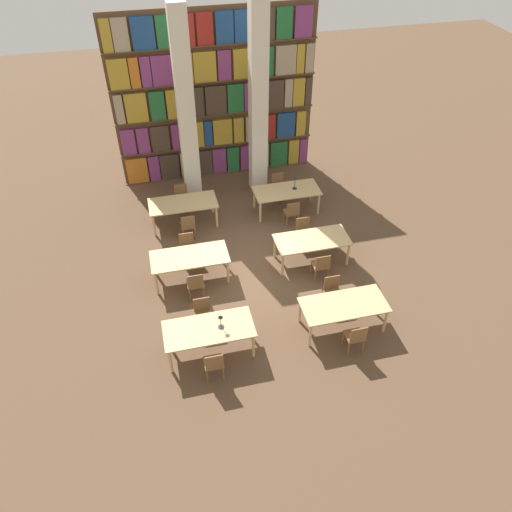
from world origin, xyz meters
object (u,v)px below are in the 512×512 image
(chair_4, at_px, (195,284))
(reading_table_5, at_px, (287,192))
(chair_11, at_px, (279,186))
(desk_lamp_1, at_px, (295,180))
(reading_table_4, at_px, (183,205))
(reading_table_1, at_px, (344,307))
(chair_8, at_px, (188,225))
(chair_7, at_px, (304,231))
(pillar_center, at_px, (258,104))
(chair_10, at_px, (292,212))
(chair_1, at_px, (203,313))
(chair_3, at_px, (333,291))
(chair_2, at_px, (356,337))
(chair_6, at_px, (321,265))
(reading_table_3, at_px, (312,241))
(chair_5, at_px, (188,247))
(chair_0, at_px, (214,364))
(chair_9, at_px, (182,197))
(pillar_left, at_px, (186,111))
(reading_table_2, at_px, (190,259))
(reading_table_0, at_px, (209,331))
(desk_lamp_0, at_px, (221,319))

(chair_4, distance_m, reading_table_5, 4.65)
(chair_11, relative_size, desk_lamp_1, 1.94)
(reading_table_4, xyz_separation_m, reading_table_5, (3.24, -0.07, 0.00))
(reading_table_1, distance_m, chair_8, 5.39)
(chair_4, xyz_separation_m, reading_table_4, (0.12, 3.29, 0.22))
(chair_7, bearing_deg, desk_lamp_1, -98.00)
(pillar_center, bearing_deg, reading_table_5, -70.17)
(chair_10, bearing_deg, reading_table_1, -90.09)
(chair_1, height_order, chair_3, same)
(pillar_center, bearing_deg, reading_table_4, -151.69)
(reading_table_5, bearing_deg, desk_lamp_1, 4.68)
(chair_1, bearing_deg, chair_2, 155.04)
(reading_table_4, bearing_deg, chair_7, -29.40)
(chair_6, xyz_separation_m, chair_10, (-0.06, 2.52, 0.00))
(reading_table_3, relative_size, chair_11, 2.34)
(chair_4, bearing_deg, chair_5, 90.00)
(reading_table_3, distance_m, desk_lamp_1, 2.58)
(reading_table_4, height_order, chair_10, chair_10)
(chair_0, height_order, chair_9, same)
(reading_table_3, distance_m, chair_9, 4.64)
(chair_1, bearing_deg, chair_8, -91.95)
(chair_9, bearing_deg, chair_2, 115.53)
(chair_9, bearing_deg, chair_5, 86.56)
(reading_table_3, bearing_deg, chair_9, 133.64)
(reading_table_5, height_order, chair_11, chair_11)
(pillar_left, bearing_deg, chair_11, -15.70)
(chair_6, height_order, chair_7, same)
(chair_1, distance_m, reading_table_5, 5.42)
(reading_table_2, height_order, reading_table_4, same)
(reading_table_1, xyz_separation_m, chair_7, (0.06, 3.29, -0.22))
(chair_8, relative_size, reading_table_5, 0.43)
(reading_table_2, xyz_separation_m, chair_9, (0.18, 3.29, -0.22))
(pillar_center, distance_m, chair_9, 3.73)
(chair_1, distance_m, chair_9, 5.11)
(chair_8, distance_m, chair_10, 3.16)
(reading_table_1, distance_m, reading_table_5, 5.05)
(chair_0, bearing_deg, chair_7, 50.45)
(reading_table_5, height_order, desk_lamp_1, desk_lamp_1)
(chair_6, height_order, reading_table_5, chair_6)
(chair_11, bearing_deg, chair_6, 90.80)
(reading_table_0, xyz_separation_m, chair_10, (3.25, 4.28, -0.22))
(chair_1, xyz_separation_m, chair_4, (-0.03, 1.06, 0.00))
(chair_6, bearing_deg, desk_lamp_1, 85.67)
(chair_2, distance_m, chair_9, 7.37)
(reading_table_0, bearing_deg, chair_8, 88.76)
(chair_1, relative_size, reading_table_1, 0.43)
(chair_6, height_order, desk_lamp_1, desk_lamp_1)
(reading_table_4, bearing_deg, chair_8, -87.32)
(reading_table_4, bearing_deg, reading_table_3, -38.72)
(desk_lamp_0, xyz_separation_m, reading_table_2, (-0.37, 2.61, -0.34))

